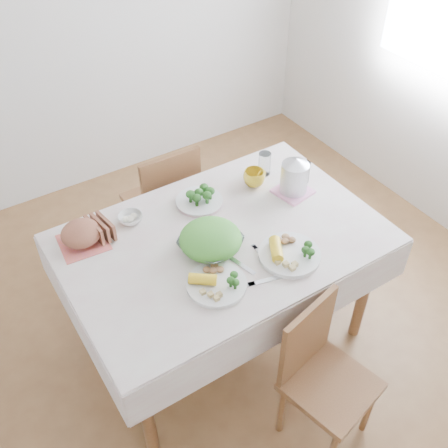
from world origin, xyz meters
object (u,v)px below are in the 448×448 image
dining_table (223,291)px  electric_kettle (295,174)px  yellow_mug (254,178)px  chair_near (334,376)px  chair_far (160,196)px  salad_bowl (211,244)px  dinner_plate_right (289,255)px  dinner_plate_left (216,284)px

dining_table → electric_kettle: electric_kettle is taller
yellow_mug → chair_near: bearing=-104.7°
electric_kettle → chair_near: bearing=-114.4°
chair_far → electric_kettle: (0.44, -0.69, 0.42)m
dining_table → salad_bowl: bearing=-156.4°
electric_kettle → salad_bowl: bearing=-166.3°
chair_near → yellow_mug: size_ratio=6.90×
salad_bowl → dinner_plate_right: 0.36m
chair_far → dining_table: bearing=86.9°
salad_bowl → dining_table: bearing=23.6°
dinner_plate_left → chair_far: bearing=77.0°
yellow_mug → salad_bowl: bearing=-147.0°
chair_near → dinner_plate_right: chair_near is taller
chair_near → electric_kettle: 1.00m
chair_far → electric_kettle: electric_kettle is taller
dinner_plate_left → dining_table: bearing=52.4°
salad_bowl → yellow_mug: size_ratio=2.36×
dinner_plate_right → yellow_mug: size_ratio=2.50×
dining_table → chair_near: chair_near is taller
salad_bowl → electric_kettle: bearing=12.5°
chair_far → dinner_plate_left: chair_far is taller
chair_far → dinner_plate_left: (-0.24, -1.03, 0.31)m
chair_far → dinner_plate_left: size_ratio=3.25×
chair_near → chair_far: 1.51m
dining_table → dinner_plate_left: 0.50m
dining_table → chair_near: 0.74m
salad_bowl → chair_far: bearing=80.4°
salad_bowl → dinner_plate_left: 0.23m
dinner_plate_right → dinner_plate_left: bearing=175.7°
chair_near → dinner_plate_right: bearing=66.8°
dinner_plate_right → electric_kettle: 0.49m
chair_far → dinner_plate_right: bearing=97.8°
chair_near → salad_bowl: bearing=92.7°
chair_near → salad_bowl: chair_near is taller
chair_far → chair_near: bearing=92.4°
yellow_mug → electric_kettle: bearing=-50.6°
salad_bowl → dinner_plate_right: bearing=-40.3°
chair_near → dinner_plate_right: 0.56m
electric_kettle → dinner_plate_left: bearing=-152.6°
chair_far → dinner_plate_right: size_ratio=2.99×
electric_kettle → dining_table: bearing=-168.5°
dinner_plate_right → chair_far: bearing=97.4°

